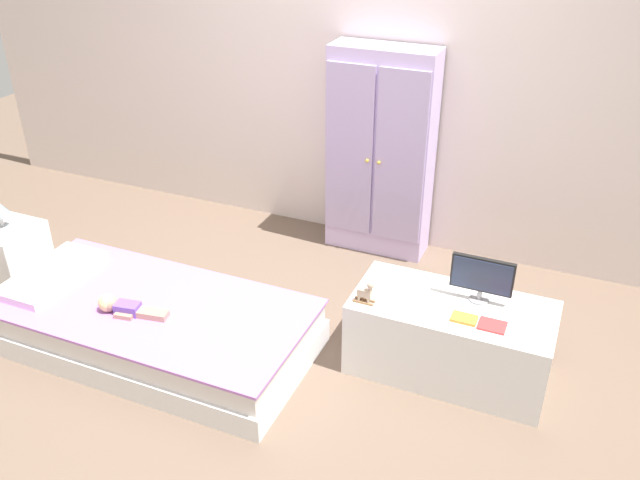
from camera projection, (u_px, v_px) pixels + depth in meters
The scene contains 12 objects.
ground_plane at pixel (269, 358), 3.68m from camera, with size 10.00×10.00×0.02m, color brown.
back_wall at pixel (372, 46), 4.27m from camera, with size 6.40×0.05×2.70m, color silver.
bed at pixel (154, 325), 3.69m from camera, with size 1.76×0.86×0.28m.
pillow at pixel (52, 274), 3.85m from camera, with size 0.32×0.62×0.05m, color silver.
doll at pixel (120, 306), 3.54m from camera, with size 0.39×0.15×0.10m.
nightstand at pixel (11, 258), 4.17m from camera, with size 0.36×0.36×0.44m, color white.
wardrobe at pixel (380, 153), 4.39m from camera, with size 0.69×0.29×1.40m.
tv_stand at pixel (450, 338), 3.47m from camera, with size 1.02×0.49×0.43m, color white.
tv_monitor at pixel (482, 277), 3.32m from camera, with size 0.31×0.10×0.25m.
rocking_horse_toy at pixel (366, 292), 3.35m from camera, with size 0.11×0.04×0.13m.
book_orange at pixel (464, 319), 3.25m from camera, with size 0.12×0.09×0.02m, color orange.
book_red at pixel (492, 326), 3.20m from camera, with size 0.13×0.11×0.01m, color #CC3838.
Camera 1 is at (1.40, -2.54, 2.36)m, focal length 37.38 mm.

